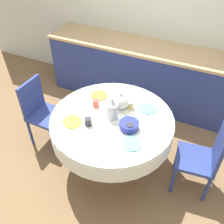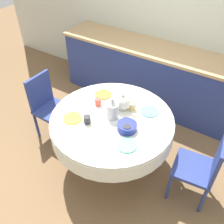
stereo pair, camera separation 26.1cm
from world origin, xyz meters
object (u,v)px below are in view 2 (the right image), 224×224
(chair_left, at_px, (202,166))
(chair_right, at_px, (48,104))
(teapot, at_px, (123,102))
(coffee_carafe, at_px, (112,109))

(chair_left, xyz_separation_m, chair_right, (-2.01, -0.10, 0.00))
(chair_right, distance_m, teapot, 1.10)
(chair_right, relative_size, coffee_carafe, 3.51)
(chair_right, distance_m, coffee_carafe, 1.07)
(chair_right, bearing_deg, teapot, 100.11)
(chair_left, distance_m, teapot, 1.04)
(chair_left, bearing_deg, coffee_carafe, 89.49)
(chair_left, xyz_separation_m, coffee_carafe, (-1.01, -0.11, 0.37))
(chair_left, bearing_deg, chair_right, 86.15)
(teapot, bearing_deg, coffee_carafe, -98.66)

